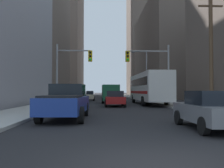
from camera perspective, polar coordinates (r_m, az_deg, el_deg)
sidewalk_left at (r=54.92m, az=-8.10°, el=-3.12°), size 3.38×160.00×0.15m
sidewalk_right at (r=55.20m, az=5.46°, el=-3.12°), size 3.38×160.00×0.15m
city_bus at (r=27.61m, az=8.56°, el=-0.75°), size 2.72×11.54×3.40m
pickup_truck_blue at (r=13.33m, az=-10.73°, el=-4.09°), size 2.21×5.47×1.90m
cargo_van_green at (r=30.93m, az=-0.42°, el=-2.05°), size 2.16×5.25×2.26m
sedan_grey at (r=10.41m, az=22.18°, el=-5.59°), size 1.95×4.22×1.52m
sedan_black at (r=20.97m, az=-8.28°, el=-3.64°), size 1.95×4.23×1.52m
sedan_red at (r=23.80m, az=0.65°, el=-3.42°), size 1.95×4.20×1.52m
sedan_beige at (r=38.42m, az=-5.53°, el=-2.73°), size 1.95×4.24×1.52m
sedan_maroon at (r=44.30m, az=-0.94°, el=-2.59°), size 1.95×4.21×1.52m
traffic_signal_near_left at (r=23.75m, az=-9.27°, el=4.47°), size 3.45×0.44×6.00m
traffic_signal_near_right at (r=24.06m, az=8.83°, el=4.48°), size 4.31×0.44×6.00m
utility_pole_right at (r=19.39m, az=22.13°, el=8.37°), size 2.20×0.28×9.14m
street_lamp_right at (r=36.21m, az=7.52°, el=3.17°), size 2.36×0.32×7.50m
building_left_mid_office at (r=56.07m, az=-20.99°, el=13.51°), size 18.47×22.86×32.12m
building_left_far_tower at (r=102.28m, az=-13.78°, el=15.06°), size 22.61×29.44×61.62m
building_right_mid_block at (r=59.28m, az=18.61°, el=6.84°), size 23.17×29.68×20.31m
building_right_far_highrise at (r=95.47m, az=8.26°, el=11.43°), size 14.05×18.85×46.15m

